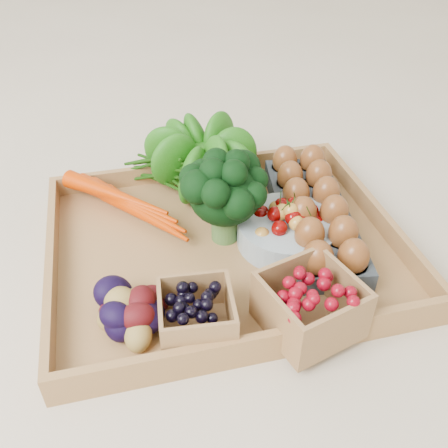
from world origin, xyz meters
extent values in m
plane|color=beige|center=(0.00, 0.00, 0.00)|extent=(4.00, 4.00, 0.00)
cube|color=#A37644|center=(0.00, 0.00, 0.01)|extent=(0.55, 0.45, 0.01)
sphere|color=#184D0C|center=(0.01, 0.19, 0.08)|extent=(0.14, 0.14, 0.14)
cylinder|color=#8C9EA5|center=(0.10, -0.01, 0.04)|extent=(0.16, 0.16, 0.04)
cube|color=#353D44|center=(0.16, 0.01, 0.03)|extent=(0.17, 0.34, 0.04)
cube|color=black|center=(-0.08, -0.17, 0.05)|extent=(0.11, 0.11, 0.07)
cube|color=maroon|center=(0.07, -0.19, 0.05)|extent=(0.14, 0.14, 0.08)
camera|label=1|loc=(-0.15, -0.60, 0.54)|focal=40.00mm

